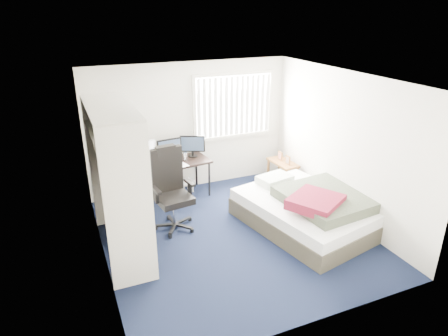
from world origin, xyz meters
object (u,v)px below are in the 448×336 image
(office_chair, at_px, (172,197))
(nightstand, at_px, (283,165))
(desk, at_px, (170,160))
(bed, at_px, (309,210))

(office_chair, xyz_separation_m, nightstand, (2.57, 0.76, -0.10))
(desk, bearing_deg, nightstand, -7.48)
(desk, height_order, bed, desk)
(desk, xyz_separation_m, office_chair, (-0.28, -1.06, -0.23))
(nightstand, height_order, bed, bed)
(nightstand, xyz_separation_m, bed, (-0.48, -1.65, -0.13))
(office_chair, relative_size, bed, 0.55)
(office_chair, bearing_deg, nightstand, 16.51)
(desk, bearing_deg, bed, -47.12)
(desk, bearing_deg, office_chair, -104.61)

